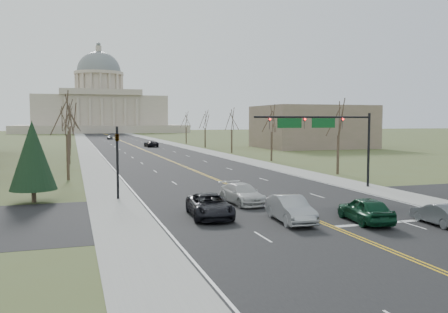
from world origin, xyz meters
TOP-DOWN VIEW (x-y plane):
  - ground at (0.00, 0.00)m, footprint 600.00×600.00m
  - road at (0.00, 110.00)m, footprint 20.00×380.00m
  - cross_road at (0.00, 6.00)m, footprint 120.00×14.00m
  - sidewalk_left at (-12.00, 110.00)m, footprint 4.00×380.00m
  - sidewalk_right at (12.00, 110.00)m, footprint 4.00×380.00m
  - center_line at (0.00, 110.00)m, footprint 0.42×380.00m
  - edge_line_left at (-9.80, 110.00)m, footprint 0.15×380.00m
  - edge_line_right at (9.80, 110.00)m, footprint 0.15×380.00m
  - stop_bar at (5.00, -1.00)m, footprint 9.50×0.50m
  - capitol at (0.00, 249.91)m, footprint 90.00×60.00m
  - signal_mast at (7.45, 13.50)m, footprint 12.12×0.44m
  - signal_left at (-11.50, 13.50)m, footprint 0.32×0.36m
  - tree_r_0 at (15.50, 24.00)m, footprint 3.74×3.74m
  - tree_l_0 at (-15.50, 28.00)m, footprint 3.96×3.96m
  - tree_r_1 at (15.50, 44.00)m, footprint 3.74×3.74m
  - tree_l_1 at (-15.50, 48.00)m, footprint 3.96×3.96m
  - tree_r_2 at (15.50, 64.00)m, footprint 3.74×3.74m
  - tree_l_2 at (-15.50, 68.00)m, footprint 3.96×3.96m
  - tree_r_3 at (15.50, 84.00)m, footprint 3.74×3.74m
  - tree_l_3 at (-15.50, 88.00)m, footprint 3.96×3.96m
  - tree_r_4 at (15.50, 104.00)m, footprint 3.74×3.74m
  - tree_l_4 at (-15.50, 108.00)m, footprint 3.96×3.96m
  - conifer_l at (-18.00, 14.00)m, footprint 3.64×3.64m
  - bldg_right_mass at (40.00, 76.00)m, footprint 25.00×20.00m
  - car_nb_inner_lead at (2.63, -0.50)m, footprint 2.52×5.07m
  - car_nb_outer_lead at (6.64, -2.45)m, footprint 1.63×4.12m
  - car_sb_inner_lead at (-1.83, 1.10)m, footprint 2.15×5.19m
  - car_sb_outer_lead at (-6.33, 4.07)m, footprint 3.07×5.83m
  - car_sb_inner_second at (-2.47, 8.33)m, footprint 2.67×5.52m
  - car_far_nb at (3.46, 90.52)m, footprint 3.08×5.97m
  - car_far_sb at (-2.64, 141.97)m, footprint 2.30×5.03m

SIDE VIEW (x-z plane):
  - ground at x=0.00m, z-range 0.00..0.00m
  - road at x=0.00m, z-range 0.00..0.01m
  - cross_road at x=0.00m, z-range 0.00..0.01m
  - sidewalk_left at x=-12.00m, z-range 0.00..0.03m
  - sidewalk_right at x=12.00m, z-range 0.00..0.03m
  - center_line at x=0.00m, z-range 0.01..0.02m
  - edge_line_left at x=-9.80m, z-range 0.01..0.02m
  - edge_line_right at x=9.80m, z-range 0.01..0.02m
  - stop_bar at x=5.00m, z-range 0.01..0.02m
  - car_nb_outer_lead at x=6.64m, z-range 0.01..1.35m
  - car_sb_inner_second at x=-2.47m, z-range 0.01..1.56m
  - car_sb_outer_lead at x=-6.33m, z-range 0.01..1.57m
  - car_far_nb at x=3.46m, z-range 0.01..1.62m
  - car_nb_inner_lead at x=2.63m, z-range 0.01..1.67m
  - car_sb_inner_lead at x=-1.83m, z-range 0.01..1.68m
  - car_far_sb at x=-2.64m, z-range 0.01..1.68m
  - signal_left at x=-11.50m, z-range 0.71..6.71m
  - conifer_l at x=-18.00m, z-range 0.49..6.99m
  - bldg_right_mass at x=40.00m, z-range 0.00..10.00m
  - signal_mast at x=7.45m, z-range 2.16..9.36m
  - tree_r_0 at x=15.50m, z-range 2.30..10.80m
  - tree_r_1 at x=15.50m, z-range 2.30..10.80m
  - tree_r_2 at x=15.50m, z-range 2.30..10.80m
  - tree_r_3 at x=15.50m, z-range 2.30..10.80m
  - tree_r_4 at x=15.50m, z-range 2.30..10.80m
  - tree_l_0 at x=-15.50m, z-range 2.44..11.44m
  - tree_l_1 at x=-15.50m, z-range 2.44..11.44m
  - tree_l_2 at x=-15.50m, z-range 2.44..11.44m
  - tree_l_3 at x=-15.50m, z-range 2.44..11.44m
  - tree_l_4 at x=-15.50m, z-range 2.44..11.44m
  - capitol at x=0.00m, z-range -10.80..39.20m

